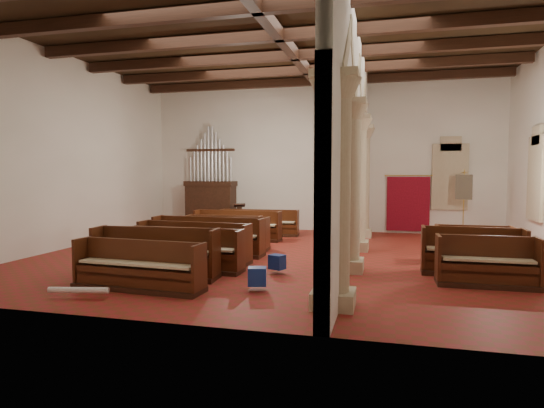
{
  "coord_description": "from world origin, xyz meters",
  "views": [
    {
      "loc": [
        2.68,
        -12.39,
        2.37
      ],
      "look_at": [
        -0.58,
        0.5,
        1.44
      ],
      "focal_mm": 30.0,
      "sensor_mm": 36.0,
      "label": 1
    }
  ],
  "objects_px": {
    "pipe_organ": "(211,196)",
    "lectern": "(239,219)",
    "aisle_pew_0": "(487,269)",
    "processional_banner": "(463,217)",
    "nave_pew_0": "(138,273)"
  },
  "relations": [
    {
      "from": "aisle_pew_0",
      "to": "nave_pew_0",
      "type": "bearing_deg",
      "value": -164.25
    },
    {
      "from": "pipe_organ",
      "to": "nave_pew_0",
      "type": "xyz_separation_m",
      "value": [
        2.33,
        -9.75,
        -1.04
      ]
    },
    {
      "from": "pipe_organ",
      "to": "lectern",
      "type": "height_order",
      "value": "pipe_organ"
    },
    {
      "from": "pipe_organ",
      "to": "lectern",
      "type": "xyz_separation_m",
      "value": [
        1.31,
        -0.14,
        -0.91
      ]
    },
    {
      "from": "processional_banner",
      "to": "nave_pew_0",
      "type": "height_order",
      "value": "processional_banner"
    },
    {
      "from": "processional_banner",
      "to": "aisle_pew_0",
      "type": "xyz_separation_m",
      "value": [
        -0.59,
        -6.97,
        -0.46
      ]
    },
    {
      "from": "pipe_organ",
      "to": "lectern",
      "type": "relative_size",
      "value": 3.96
    },
    {
      "from": "processional_banner",
      "to": "lectern",
      "type": "bearing_deg",
      "value": -161.65
    },
    {
      "from": "aisle_pew_0",
      "to": "processional_banner",
      "type": "bearing_deg",
      "value": 84.53
    },
    {
      "from": "nave_pew_0",
      "to": "aisle_pew_0",
      "type": "relative_size",
      "value": 1.42
    },
    {
      "from": "nave_pew_0",
      "to": "aisle_pew_0",
      "type": "bearing_deg",
      "value": 20.21
    },
    {
      "from": "processional_banner",
      "to": "aisle_pew_0",
      "type": "distance_m",
      "value": 7.01
    },
    {
      "from": "nave_pew_0",
      "to": "processional_banner",
      "type": "bearing_deg",
      "value": 54.05
    },
    {
      "from": "processional_banner",
      "to": "aisle_pew_0",
      "type": "height_order",
      "value": "processional_banner"
    },
    {
      "from": "pipe_organ",
      "to": "lectern",
      "type": "bearing_deg",
      "value": -6.24
    }
  ]
}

